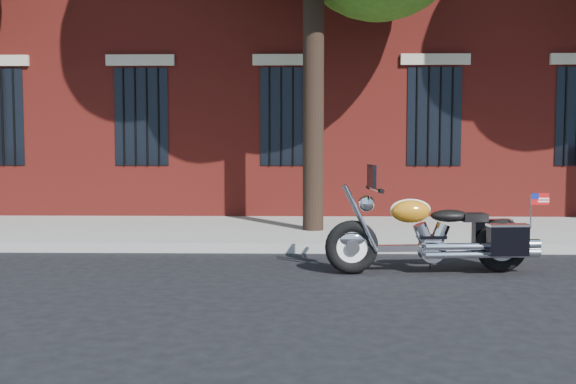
{
  "coord_description": "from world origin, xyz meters",
  "views": [
    {
      "loc": [
        0.31,
        -8.13,
        1.58
      ],
      "look_at": [
        0.11,
        0.8,
        0.95
      ],
      "focal_mm": 40.0,
      "sensor_mm": 36.0,
      "label": 1
    }
  ],
  "objects": [
    {
      "name": "curb",
      "position": [
        0.0,
        1.38,
        0.07
      ],
      "size": [
        40.0,
        0.16,
        0.15
      ],
      "primitive_type": "cube",
      "color": "gray",
      "rests_on": "ground"
    },
    {
      "name": "motorcycle",
      "position": [
        2.01,
        -0.15,
        0.46
      ],
      "size": [
        2.71,
        0.89,
        1.36
      ],
      "rotation": [
        0.0,
        0.0,
        0.09
      ],
      "color": "black",
      "rests_on": "ground"
    },
    {
      "name": "sidewalk",
      "position": [
        0.0,
        3.26,
        0.07
      ],
      "size": [
        40.0,
        3.6,
        0.15
      ],
      "primitive_type": "cube",
      "color": "gray",
      "rests_on": "ground"
    },
    {
      "name": "ground",
      "position": [
        0.0,
        0.0,
        0.0
      ],
      "size": [
        120.0,
        120.0,
        0.0
      ],
      "primitive_type": "plane",
      "color": "black",
      "rests_on": "ground"
    }
  ]
}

